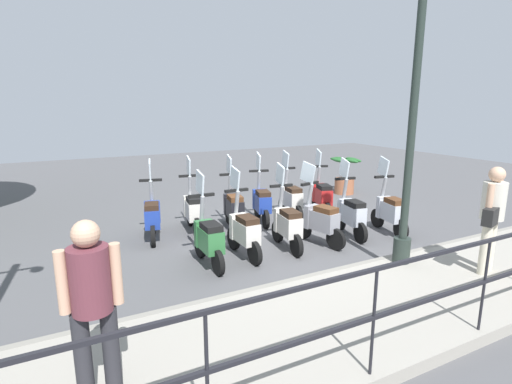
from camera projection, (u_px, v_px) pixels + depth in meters
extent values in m
plane|color=#4C4C4F|center=(282.00, 235.00, 8.11)|extent=(28.00, 28.00, 0.00)
cube|color=gray|center=(407.00, 298.00, 5.33)|extent=(2.20, 20.00, 0.15)
cube|color=gray|center=(354.00, 269.00, 6.24)|extent=(0.10, 20.00, 0.15)
cube|color=black|center=(490.00, 240.00, 4.22)|extent=(0.04, 16.00, 0.04)
cube|color=black|center=(485.00, 282.00, 4.32)|extent=(0.04, 16.00, 0.04)
cylinder|color=black|center=(484.00, 286.00, 4.33)|extent=(0.03, 0.03, 1.05)
cylinder|color=black|center=(373.00, 323.00, 3.61)|extent=(0.03, 0.03, 1.05)
cylinder|color=black|center=(207.00, 378.00, 2.89)|extent=(0.03, 0.03, 1.05)
cylinder|color=#232D28|center=(402.00, 250.00, 6.29)|extent=(0.26, 0.26, 0.40)
cylinder|color=#232D28|center=(413.00, 120.00, 5.85)|extent=(0.12, 0.12, 4.46)
cylinder|color=beige|center=(490.00, 244.00, 5.95)|extent=(0.14, 0.14, 0.82)
cylinder|color=beige|center=(485.00, 248.00, 5.80)|extent=(0.14, 0.14, 0.82)
cylinder|color=beige|center=(494.00, 201.00, 5.73)|extent=(0.40, 0.40, 0.55)
sphere|color=tan|center=(497.00, 174.00, 5.64)|extent=(0.22, 0.22, 0.22)
cylinder|color=tan|center=(498.00, 197.00, 5.86)|extent=(0.09, 0.09, 0.52)
cylinder|color=tan|center=(489.00, 202.00, 5.59)|extent=(0.09, 0.09, 0.52)
cube|color=black|center=(490.00, 217.00, 5.55)|extent=(0.21, 0.31, 0.24)
cylinder|color=#28282D|center=(83.00, 359.00, 3.28)|extent=(0.14, 0.14, 0.82)
cylinder|color=#28282D|center=(111.00, 352.00, 3.37)|extent=(0.14, 0.14, 0.82)
cylinder|color=brown|center=(90.00, 280.00, 3.17)|extent=(0.34, 0.34, 0.55)
sphere|color=tan|center=(86.00, 234.00, 3.09)|extent=(0.22, 0.22, 0.22)
cylinder|color=tan|center=(62.00, 283.00, 3.09)|extent=(0.09, 0.09, 0.52)
cylinder|color=tan|center=(116.00, 274.00, 3.25)|extent=(0.09, 0.09, 0.52)
cylinder|color=#9E5B3D|center=(344.00, 186.00, 11.73)|extent=(0.56, 0.56, 0.45)
cylinder|color=brown|center=(345.00, 170.00, 11.63)|extent=(0.10, 0.10, 0.50)
ellipsoid|color=#235B28|center=(340.00, 159.00, 11.78)|extent=(0.56, 0.16, 0.10)
ellipsoid|color=#235B28|center=(351.00, 161.00, 11.35)|extent=(0.56, 0.16, 0.10)
ellipsoid|color=#235B28|center=(339.00, 160.00, 11.45)|extent=(0.56, 0.16, 0.10)
ellipsoid|color=#235B28|center=(352.00, 159.00, 11.68)|extent=(0.56, 0.16, 0.10)
ellipsoid|color=#235B28|center=(337.00, 159.00, 11.64)|extent=(0.56, 0.16, 0.10)
ellipsoid|color=#235B28|center=(354.00, 160.00, 11.49)|extent=(0.56, 0.16, 0.10)
cylinder|color=black|center=(377.00, 218.00, 8.56)|extent=(0.41, 0.16, 0.40)
cylinder|color=black|center=(401.00, 230.00, 7.78)|extent=(0.41, 0.16, 0.40)
cube|color=#B7BCC6|center=(392.00, 211.00, 8.03)|extent=(0.64, 0.40, 0.36)
cube|color=#B7BCC6|center=(384.00, 207.00, 8.30)|extent=(0.18, 0.32, 0.44)
cube|color=#4C2D19|center=(395.00, 201.00, 7.92)|extent=(0.45, 0.34, 0.10)
cylinder|color=gray|center=(383.00, 190.00, 8.28)|extent=(0.19, 0.11, 0.55)
cube|color=black|center=(384.00, 177.00, 8.22)|extent=(0.15, 0.44, 0.05)
cube|color=silver|center=(383.00, 167.00, 8.23)|extent=(0.39, 0.11, 0.42)
cylinder|color=black|center=(340.00, 221.00, 8.36)|extent=(0.41, 0.16, 0.40)
cylinder|color=black|center=(360.00, 233.00, 7.59)|extent=(0.41, 0.16, 0.40)
cube|color=#B7BCC6|center=(352.00, 214.00, 7.83)|extent=(0.64, 0.39, 0.36)
cube|color=#B7BCC6|center=(345.00, 210.00, 8.10)|extent=(0.18, 0.32, 0.44)
cube|color=black|center=(355.00, 204.00, 7.72)|extent=(0.44, 0.33, 0.10)
cylinder|color=gray|center=(345.00, 192.00, 8.08)|extent=(0.19, 0.10, 0.55)
cube|color=black|center=(345.00, 179.00, 8.02)|extent=(0.14, 0.44, 0.05)
cube|color=silver|center=(344.00, 168.00, 8.03)|extent=(0.39, 0.10, 0.42)
cylinder|color=black|center=(303.00, 229.00, 7.85)|extent=(0.41, 0.16, 0.40)
cylinder|color=black|center=(336.00, 239.00, 7.22)|extent=(0.41, 0.16, 0.40)
cube|color=gray|center=(323.00, 221.00, 7.41)|extent=(0.64, 0.40, 0.36)
cube|color=gray|center=(311.00, 216.00, 7.62)|extent=(0.18, 0.32, 0.44)
cube|color=#4C2D19|center=(326.00, 209.00, 7.31)|extent=(0.44, 0.34, 0.10)
cylinder|color=gray|center=(309.00, 198.00, 7.59)|extent=(0.19, 0.11, 0.55)
cube|color=black|center=(310.00, 183.00, 7.53)|extent=(0.15, 0.44, 0.05)
cube|color=silver|center=(308.00, 173.00, 7.53)|extent=(0.39, 0.11, 0.42)
cylinder|color=black|center=(277.00, 231.00, 7.67)|extent=(0.41, 0.13, 0.40)
cylinder|color=black|center=(296.00, 246.00, 6.91)|extent=(0.41, 0.13, 0.40)
cube|color=beige|center=(289.00, 225.00, 7.15)|extent=(0.63, 0.35, 0.36)
cube|color=beige|center=(282.00, 219.00, 7.41)|extent=(0.16, 0.31, 0.44)
cube|color=black|center=(291.00, 213.00, 7.04)|extent=(0.43, 0.31, 0.10)
cylinder|color=gray|center=(281.00, 200.00, 7.39)|extent=(0.19, 0.09, 0.55)
cube|color=black|center=(281.00, 186.00, 7.33)|extent=(0.12, 0.44, 0.05)
cube|color=silver|center=(280.00, 174.00, 7.34)|extent=(0.39, 0.08, 0.42)
cylinder|color=black|center=(234.00, 239.00, 7.27)|extent=(0.40, 0.08, 0.40)
cylinder|color=black|center=(255.00, 253.00, 6.56)|extent=(0.40, 0.08, 0.40)
cube|color=beige|center=(246.00, 232.00, 6.78)|extent=(0.60, 0.28, 0.36)
cube|color=beige|center=(238.00, 226.00, 7.03)|extent=(0.12, 0.30, 0.44)
cube|color=black|center=(247.00, 220.00, 6.67)|extent=(0.40, 0.26, 0.10)
cylinder|color=gray|center=(237.00, 206.00, 7.00)|extent=(0.18, 0.07, 0.55)
cube|color=black|center=(236.00, 190.00, 6.94)|extent=(0.06, 0.44, 0.05)
cube|color=silver|center=(235.00, 178.00, 6.95)|extent=(0.39, 0.03, 0.42)
cylinder|color=black|center=(200.00, 246.00, 6.89)|extent=(0.40, 0.08, 0.40)
cylinder|color=black|center=(218.00, 263.00, 6.17)|extent=(0.40, 0.08, 0.40)
cube|color=#2D6B38|center=(210.00, 239.00, 6.40)|extent=(0.60, 0.29, 0.36)
cube|color=#2D6B38|center=(204.00, 233.00, 6.65)|extent=(0.12, 0.30, 0.44)
cube|color=black|center=(211.00, 227.00, 6.29)|extent=(0.40, 0.26, 0.10)
cylinder|color=gray|center=(202.00, 212.00, 6.62)|extent=(0.18, 0.07, 0.55)
cube|color=black|center=(201.00, 195.00, 6.56)|extent=(0.06, 0.44, 0.05)
cube|color=silver|center=(200.00, 183.00, 6.57)|extent=(0.39, 0.03, 0.42)
cylinder|color=black|center=(316.00, 202.00, 9.91)|extent=(0.41, 0.20, 0.40)
cylinder|color=black|center=(327.00, 211.00, 9.11)|extent=(0.41, 0.20, 0.40)
cube|color=#B21E1E|center=(323.00, 196.00, 9.37)|extent=(0.66, 0.45, 0.36)
cube|color=#B21E1E|center=(319.00, 192.00, 9.64)|extent=(0.20, 0.32, 0.44)
cube|color=black|center=(324.00, 187.00, 9.25)|extent=(0.46, 0.37, 0.10)
cylinder|color=gray|center=(318.00, 178.00, 9.62)|extent=(0.20, 0.12, 0.55)
cube|color=black|center=(319.00, 166.00, 9.56)|extent=(0.19, 0.44, 0.05)
cube|color=silver|center=(318.00, 158.00, 9.57)|extent=(0.38, 0.15, 0.42)
cylinder|color=black|center=(283.00, 206.00, 9.60)|extent=(0.41, 0.14, 0.40)
cylinder|color=black|center=(298.00, 214.00, 8.84)|extent=(0.41, 0.14, 0.40)
cube|color=beige|center=(292.00, 199.00, 9.08)|extent=(0.63, 0.36, 0.36)
cube|color=beige|center=(287.00, 195.00, 9.34)|extent=(0.16, 0.31, 0.44)
cube|color=black|center=(293.00, 190.00, 8.97)|extent=(0.43, 0.31, 0.10)
cylinder|color=gray|center=(286.00, 180.00, 9.32)|extent=(0.19, 0.10, 0.55)
cube|color=black|center=(286.00, 168.00, 9.26)|extent=(0.12, 0.44, 0.05)
cube|color=silver|center=(285.00, 159.00, 9.27)|extent=(0.39, 0.09, 0.42)
cylinder|color=black|center=(257.00, 209.00, 9.27)|extent=(0.41, 0.18, 0.40)
cylinder|color=black|center=(266.00, 219.00, 8.48)|extent=(0.41, 0.18, 0.40)
cube|color=navy|center=(262.00, 203.00, 8.73)|extent=(0.65, 0.43, 0.36)
cube|color=navy|center=(259.00, 199.00, 9.00)|extent=(0.19, 0.32, 0.44)
cube|color=black|center=(263.00, 193.00, 8.62)|extent=(0.45, 0.36, 0.10)
cylinder|color=gray|center=(259.00, 183.00, 8.98)|extent=(0.19, 0.12, 0.55)
cube|color=black|center=(259.00, 171.00, 8.92)|extent=(0.17, 0.44, 0.05)
cube|color=silver|center=(258.00, 162.00, 8.94)|extent=(0.38, 0.13, 0.42)
cylinder|color=black|center=(229.00, 215.00, 8.83)|extent=(0.41, 0.15, 0.40)
cylinder|color=black|center=(239.00, 225.00, 8.06)|extent=(0.41, 0.15, 0.40)
cube|color=black|center=(234.00, 208.00, 8.30)|extent=(0.64, 0.38, 0.36)
cube|color=black|center=(231.00, 204.00, 8.57)|extent=(0.17, 0.32, 0.44)
cube|color=#4C2D19|center=(235.00, 198.00, 8.19)|extent=(0.44, 0.33, 0.10)
cylinder|color=gray|center=(230.00, 187.00, 8.54)|extent=(0.19, 0.10, 0.55)
cube|color=black|center=(230.00, 174.00, 8.48)|extent=(0.14, 0.44, 0.05)
cube|color=silver|center=(229.00, 165.00, 8.50)|extent=(0.39, 0.10, 0.42)
cylinder|color=black|center=(190.00, 217.00, 8.66)|extent=(0.41, 0.14, 0.40)
cylinder|color=black|center=(197.00, 228.00, 7.90)|extent=(0.41, 0.14, 0.40)
cube|color=beige|center=(194.00, 210.00, 8.14)|extent=(0.63, 0.37, 0.36)
cube|color=beige|center=(191.00, 206.00, 8.40)|extent=(0.16, 0.31, 0.44)
cube|color=black|center=(194.00, 200.00, 8.03)|extent=(0.43, 0.32, 0.10)
cylinder|color=gray|center=(190.00, 189.00, 8.38)|extent=(0.19, 0.10, 0.55)
cube|color=black|center=(189.00, 176.00, 8.32)|extent=(0.12, 0.44, 0.05)
cube|color=silver|center=(189.00, 166.00, 8.33)|extent=(0.39, 0.09, 0.42)
cylinder|color=black|center=(153.00, 223.00, 8.19)|extent=(0.41, 0.17, 0.40)
cylinder|color=black|center=(153.00, 236.00, 7.41)|extent=(0.41, 0.17, 0.40)
cube|color=navy|center=(152.00, 217.00, 7.66)|extent=(0.65, 0.41, 0.36)
cube|color=navy|center=(152.00, 212.00, 7.93)|extent=(0.19, 0.32, 0.44)
cube|color=black|center=(152.00, 206.00, 7.54)|extent=(0.45, 0.35, 0.10)
cylinder|color=gray|center=(151.00, 194.00, 7.91)|extent=(0.19, 0.11, 0.55)
cube|color=black|center=(151.00, 180.00, 7.85)|extent=(0.16, 0.44, 0.05)
cube|color=silver|center=(150.00, 170.00, 7.86)|extent=(0.38, 0.12, 0.42)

